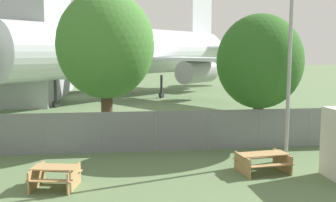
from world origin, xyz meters
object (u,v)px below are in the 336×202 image
Objects in this scene: airplane at (134,52)px; tree_behind_benches at (260,62)px; picnic_bench_near_cabin at (55,175)px; picnic_bench_open_grass at (263,160)px; tree_near_hangar at (106,46)px.

tree_behind_benches is (5.32, -21.99, -0.42)m from airplane.
picnic_bench_near_cabin is (-3.65, -26.86, -4.14)m from airplane.
picnic_bench_near_cabin is 0.85× the size of picnic_bench_open_grass.
tree_near_hangar is at bearing 169.03° from tree_behind_benches.
tree_near_hangar is (-6.15, 5.47, 4.49)m from picnic_bench_open_grass.
airplane reaches higher than tree_near_hangar.
airplane is at bearing 82.25° from picnic_bench_near_cabin.
tree_near_hangar is (1.59, 6.30, 4.50)m from picnic_bench_near_cabin.
airplane is 20.66m from tree_near_hangar.
tree_near_hangar is 7.56m from tree_behind_benches.
airplane is 14.73× the size of picnic_bench_open_grass.
tree_behind_benches reaches higher than picnic_bench_near_cabin.
picnic_bench_open_grass is at bearing -41.63° from tree_near_hangar.
tree_near_hangar is 1.18× the size of tree_behind_benches.
picnic_bench_near_cabin is 0.23× the size of tree_near_hangar.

